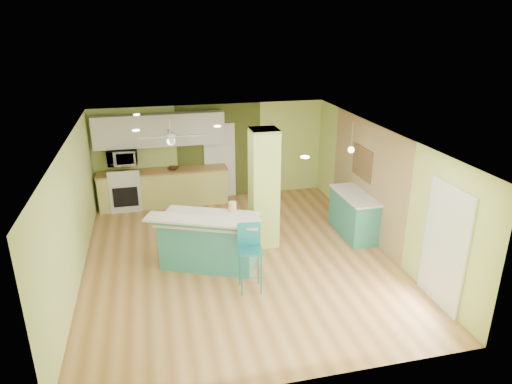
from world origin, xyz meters
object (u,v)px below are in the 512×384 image
canister (232,207)px  fruit_bowl (173,168)px  bar_stool (250,246)px  side_counter (354,214)px  peninsula (209,240)px

canister → fruit_bowl: bearing=107.3°
fruit_bowl → bar_stool: bearing=-76.6°
side_counter → fruit_bowl: 4.63m
side_counter → peninsula: bearing=-169.6°
canister → peninsula: bearing=-155.0°
peninsula → canister: (0.51, 0.24, 0.55)m
peninsula → bar_stool: bearing=-36.0°
bar_stool → peninsula: bearing=125.4°
bar_stool → side_counter: bearing=35.8°
fruit_bowl → peninsula: bearing=-82.4°
bar_stool → side_counter: size_ratio=0.83×
peninsula → canister: size_ratio=12.15×
peninsula → side_counter: size_ratio=1.53×
peninsula → fruit_bowl: 3.35m
side_counter → fruit_bowl: size_ratio=5.22×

